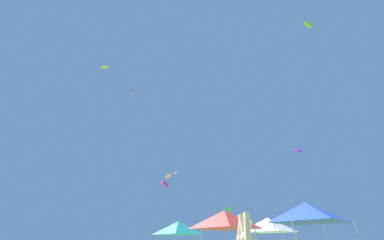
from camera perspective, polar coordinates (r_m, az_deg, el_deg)
The scene contains 12 objects.
canopy_tent_teal at distance 18.14m, azimuth -3.56°, elevation -25.83°, with size 2.72×2.72×2.91m.
canopy_tent_blue at distance 14.78m, azimuth 27.34°, elevation -20.18°, with size 3.28×3.28×3.51m.
canopy_tent_red at distance 13.30m, azimuth 8.42°, elevation -23.86°, with size 2.85×2.85×3.05m.
canopy_tent_white at distance 18.20m, azimuth 18.95°, elevation -24.03°, with size 2.89×2.89×3.09m.
kite_red_box at distance 43.32m, azimuth -15.45°, elevation 7.18°, with size 0.43×0.56×1.41m.
kite_purple_delta at distance 39.78m, azimuth 25.52°, elevation -6.95°, with size 1.27×1.02×0.97m.
kite_pink_delta at distance 32.85m, azimuth -6.12°, elevation -14.02°, with size 1.31×1.36×0.69m.
kite_green_delta at distance 36.11m, azimuth 9.30°, elevation -21.57°, with size 1.15×1.15×0.76m.
kite_lime_box at distance 29.44m, azimuth 27.63°, elevation 20.81°, with size 0.92×0.49×0.86m.
kite_blue_delta at distance 36.02m, azimuth -4.07°, elevation -13.31°, with size 1.06×1.06×1.50m.
kite_magenta_box at distance 22.17m, azimuth -6.99°, elevation -16.07°, with size 0.75×0.64×1.58m.
kite_yellow_delta at distance 38.43m, azimuth -21.42°, elevation 12.57°, with size 1.50×1.47×0.65m.
Camera 1 is at (-0.11, -5.65, 1.41)m, focal length 20.86 mm.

